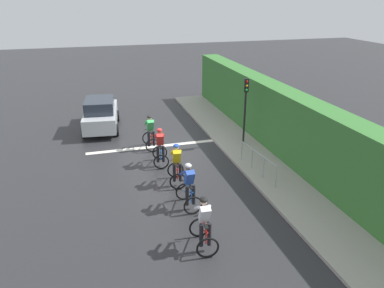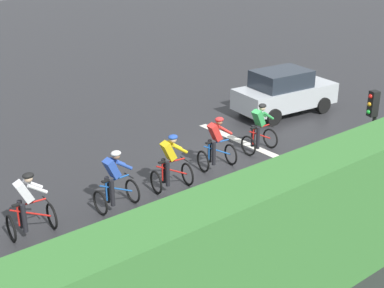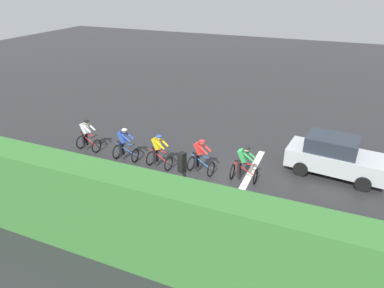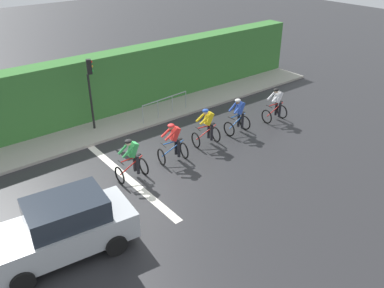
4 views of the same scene
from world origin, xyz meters
name	(u,v)px [view 1 (image 1 of 4)]	position (x,y,z in m)	size (l,w,h in m)	color
ground_plane	(162,154)	(0.00, 0.00, 0.00)	(80.00, 80.00, 0.00)	#28282B
sidewalk_kerb	(263,159)	(-4.24, 2.00, 0.06)	(2.80, 22.79, 0.12)	#9E998E
stone_wall_low	(281,154)	(-5.14, 2.00, 0.23)	(0.44, 22.79, 0.46)	gray
hedge_wall	(290,127)	(-5.44, 2.00, 1.52)	(1.10, 22.79, 3.04)	#387533
road_marking_stop_line	(158,146)	(0.00, -0.98, 0.00)	(7.00, 0.30, 0.01)	silver
cyclist_lead	(204,225)	(0.23, 7.21, 0.80)	(0.75, 1.13, 1.66)	black
cyclist_second	(189,187)	(0.05, 4.90, 0.80)	(0.71, 1.10, 1.66)	black
cyclist_mid	(177,166)	(0.04, 3.08, 0.80)	(0.82, 1.16, 1.66)	black
cyclist_fourth	(160,148)	(0.31, 1.13, 0.80)	(0.82, 1.16, 1.66)	black
cyclist_trailing	(150,133)	(0.39, -0.81, 0.80)	(0.68, 1.08, 1.66)	black
car_silver	(101,114)	(2.54, -4.33, 0.87)	(2.22, 4.26, 1.76)	#B7BCC1
traffic_light_near_crossing	(246,101)	(-4.15, -0.07, 2.22)	(0.25, 0.31, 3.34)	black
pedestrian_railing_kerbside	(258,159)	(-3.34, 3.27, 0.76)	(0.30, 2.76, 1.03)	#999EA3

